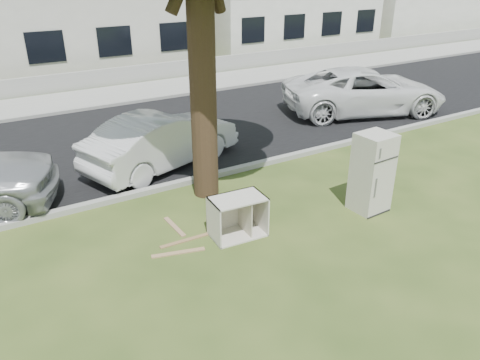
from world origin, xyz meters
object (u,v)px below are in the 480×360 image
fridge (372,173)px  cabinet (238,217)px  car_right (364,91)px  car_center (163,140)px

fridge → cabinet: (-2.82, 0.50, -0.43)m
fridge → cabinet: 2.90m
cabinet → car_right: 8.87m
car_right → fridge: bearing=156.1°
fridge → car_center: bearing=119.7°
car_center → car_right: size_ratio=0.77×
cabinet → car_right: car_right is taller
cabinet → car_right: (7.61, 4.54, 0.35)m
fridge → car_center: (-2.71, 4.29, -0.14)m
cabinet → fridge: bearing=-6.1°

